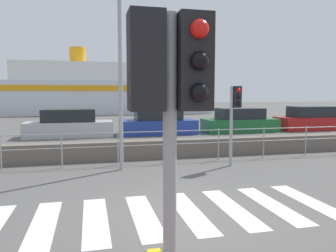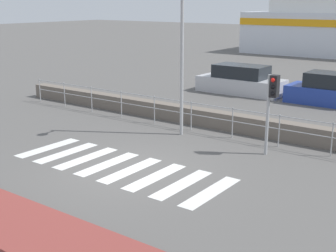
{
  "view_description": "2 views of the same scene",
  "coord_description": "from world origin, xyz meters",
  "px_view_note": "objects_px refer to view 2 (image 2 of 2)",
  "views": [
    {
      "loc": [
        -1.74,
        -5.95,
        2.3
      ],
      "look_at": [
        0.17,
        2.0,
        1.5
      ],
      "focal_mm": 35.0,
      "sensor_mm": 36.0,
      "label": 1
    },
    {
      "loc": [
        8.48,
        -9.58,
        4.71
      ],
      "look_at": [
        0.72,
        1.0,
        1.2
      ],
      "focal_mm": 50.0,
      "sensor_mm": 36.0,
      "label": 2
    }
  ],
  "objects_px": {
    "streetlamp": "(179,39)",
    "parked_car_silver": "(241,81)",
    "traffic_light_far": "(272,97)",
    "parked_car_blue": "(334,91)"
  },
  "relations": [
    {
      "from": "parked_car_silver",
      "to": "streetlamp",
      "type": "bearing_deg",
      "value": -76.8
    },
    {
      "from": "streetlamp",
      "to": "parked_car_blue",
      "type": "distance_m",
      "value": 9.47
    },
    {
      "from": "traffic_light_far",
      "to": "parked_car_blue",
      "type": "height_order",
      "value": "traffic_light_far"
    },
    {
      "from": "parked_car_silver",
      "to": "parked_car_blue",
      "type": "distance_m",
      "value": 4.89
    },
    {
      "from": "parked_car_blue",
      "to": "parked_car_silver",
      "type": "bearing_deg",
      "value": -180.0
    },
    {
      "from": "streetlamp",
      "to": "parked_car_silver",
      "type": "distance_m",
      "value": 9.24
    },
    {
      "from": "streetlamp",
      "to": "parked_car_silver",
      "type": "bearing_deg",
      "value": 103.2
    },
    {
      "from": "traffic_light_far",
      "to": "parked_car_blue",
      "type": "distance_m",
      "value": 8.81
    },
    {
      "from": "streetlamp",
      "to": "parked_car_silver",
      "type": "relative_size",
      "value": 1.22
    },
    {
      "from": "traffic_light_far",
      "to": "parked_car_silver",
      "type": "height_order",
      "value": "traffic_light_far"
    }
  ]
}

